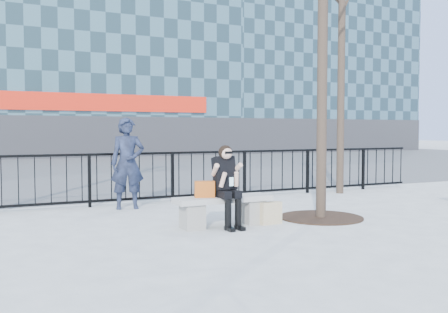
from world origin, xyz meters
name	(u,v)px	position (x,y,z in m)	size (l,w,h in m)	color
ground	(223,226)	(0.00, 0.00, 0.00)	(120.00, 120.00, 0.00)	#969792
street_surface	(74,166)	(0.00, 15.00, 0.00)	(60.00, 23.00, 0.01)	#474747
railing	(164,177)	(0.00, 3.00, 0.55)	(14.00, 0.06, 1.10)	black
building_right	(301,23)	(20.00, 27.00, 10.30)	(16.20, 10.20, 20.60)	#486C73
tree_grate	(321,217)	(1.90, -0.10, 0.01)	(1.50, 1.50, 0.02)	black
bench_main	(223,208)	(0.00, 0.00, 0.30)	(1.65, 0.46, 0.49)	gray
seated_woman	(228,186)	(0.00, -0.16, 0.67)	(0.50, 0.64, 1.34)	black
handbag	(205,189)	(-0.33, 0.02, 0.62)	(0.32, 0.15, 0.27)	#AC4D15
shopping_bag	(270,213)	(0.78, -0.20, 0.19)	(0.39, 0.14, 0.37)	beige
standing_man	(128,163)	(-0.95, 2.45, 0.91)	(0.67, 0.44, 1.83)	black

